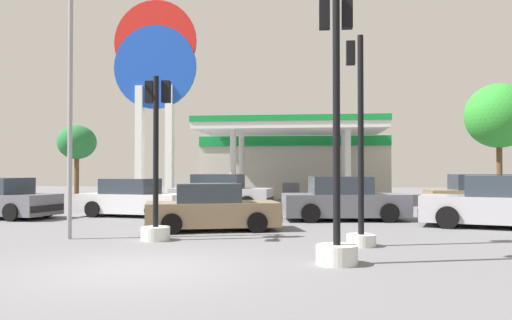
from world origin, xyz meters
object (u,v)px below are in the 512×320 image
Objects in this scene: car_0 at (133,199)px; car_3 at (221,193)px; car_2 at (498,204)px; tree_2 at (499,116)px; car_6 at (212,209)px; car_4 at (2,200)px; corner_streetlamp at (66,88)px; tree_0 at (77,143)px; traffic_signal_2 at (337,180)px; traffic_signal_1 at (156,186)px; traffic_signal_0 at (360,179)px; car_1 at (344,200)px; station_pole_sign at (155,74)px; tree_1 at (270,141)px; car_5 at (483,196)px.

car_3 is at bearing 53.47° from car_0.
tree_2 is (6.64, 19.23, 4.69)m from car_2.
car_6 is 26.45m from tree_2.
car_4 is at bearing 161.00° from car_6.
tree_2 reaches higher than corner_streetlamp.
car_3 is 8.10m from car_6.
car_0 is 20.76m from tree_0.
car_0 is 12.03m from traffic_signal_2.
traffic_signal_1 is at bearing -157.82° from car_2.
tree_0 is at bearing 127.61° from traffic_signal_0.
car_6 is 1.00× the size of traffic_signal_1.
car_1 is 0.92× the size of traffic_signal_0.
tree_0 is at bearing 124.09° from car_6.
car_4 is at bearing -143.20° from tree_2.
corner_streetlamp is (-12.10, -4.26, 3.20)m from car_2.
station_pole_sign is at bearing 133.58° from car_3.
corner_streetlamp is at bearing -160.62° from car_2.
corner_streetlamp is at bearing -142.72° from car_6.
tree_2 is (11.31, 17.38, 4.72)m from car_1.
corner_streetlamp reaches higher than car_6.
corner_streetlamp reaches higher than car_2.
car_1 is 0.87× the size of tree_1.
tree_2 reaches higher than car_4.
corner_streetlamp is (-7.43, -6.11, 3.23)m from car_1.
traffic_signal_0 is (12.75, -5.68, 0.92)m from car_4.
station_pole_sign is 2.18× the size of traffic_signal_2.
tree_2 reaches higher than car_2.
traffic_signal_1 is at bearing -89.00° from car_3.
corner_streetlamp reaches higher than car_5.
car_2 is at bearing -66.45° from tree_1.
car_2 reaches higher than car_3.
car_4 is 8.30m from corner_streetlamp.
car_6 is 0.81× the size of tree_0.
car_1 is at bearing 90.20° from traffic_signal_0.
car_4 is at bearing 175.90° from car_2.
car_4 is at bearing -113.77° from tree_1.
tree_1 is 0.70× the size of tree_2.
tree_1 reaches higher than car_5.
tree_2 is at bearing -4.57° from tree_1.
car_6 is (-10.02, -7.17, -0.10)m from car_5.
car_1 is at bearing -4.79° from car_0.
car_6 is (8.63, -2.97, -0.05)m from car_4.
car_6 is 0.55× the size of tree_2.
traffic_signal_0 is 0.77× the size of corner_streetlamp.
station_pole_sign is 2.50× the size of car_5.
tree_2 is at bearing 36.80° from car_4.
car_0 is (1.91, -8.69, -6.54)m from station_pole_sign.
car_3 is 0.90× the size of tree_0.
car_3 is at bearing 91.00° from traffic_signal_1.
tree_1 is (-4.26, 18.63, 3.22)m from car_1.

